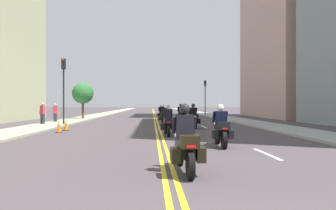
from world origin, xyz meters
TOP-DOWN VIEW (x-y plane):
  - ground_plane at (0.00, 48.00)m, footprint 264.00×264.00m
  - sidewalk_left at (-8.10, 48.00)m, footprint 2.83×144.00m
  - sidewalk_right at (8.10, 48.00)m, footprint 2.83×144.00m
  - centreline_yellow_inner at (-0.12, 48.00)m, footprint 0.12×132.00m
  - centreline_yellow_outer at (0.12, 48.00)m, footprint 0.12×132.00m
  - lane_dashes_white at (3.34, 29.00)m, footprint 0.14×56.40m
  - motorcycle_0 at (0.39, 5.33)m, footprint 0.78×2.22m
  - motorcycle_1 at (2.24, 9.79)m, footprint 0.78×2.13m
  - motorcycle_2 at (0.40, 14.11)m, footprint 0.78×2.27m
  - motorcycle_3 at (2.40, 18.80)m, footprint 0.78×2.13m
  - motorcycle_4 at (0.50, 23.22)m, footprint 0.77×2.17m
  - motorcycle_5 at (2.39, 27.90)m, footprint 0.78×2.24m
  - motorcycle_6 at (0.61, 31.95)m, footprint 0.76×2.15m
  - traffic_cone_0 at (-5.71, 16.11)m, footprint 0.34×0.34m
  - traffic_cone_2 at (-5.68, 17.52)m, footprint 0.36×0.36m
  - traffic_light_near at (-7.09, 22.02)m, footprint 0.28×0.38m
  - traffic_light_far at (7.09, 41.39)m, footprint 0.28×0.38m
  - pedestrian_0 at (-8.77, 25.51)m, footprint 0.50×0.28m
  - pedestrian_1 at (-8.77, 22.34)m, footprint 0.49×0.39m
  - street_tree_0 at (-7.75, 31.68)m, footprint 2.25×2.25m

SIDE VIEW (x-z plane):
  - ground_plane at x=0.00m, z-range 0.00..0.00m
  - centreline_yellow_inner at x=-0.12m, z-range 0.00..0.01m
  - centreline_yellow_outer at x=0.12m, z-range 0.00..0.01m
  - lane_dashes_white at x=3.34m, z-range 0.00..0.01m
  - sidewalk_left at x=-8.10m, z-range 0.00..0.12m
  - sidewalk_right at x=8.10m, z-range 0.00..0.12m
  - traffic_cone_2 at x=-5.68m, z-range 0.00..0.75m
  - traffic_cone_0 at x=-5.71m, z-range 0.00..0.77m
  - motorcycle_2 at x=0.40m, z-range -0.18..1.47m
  - motorcycle_1 at x=2.24m, z-range -0.16..1.46m
  - motorcycle_6 at x=0.61m, z-range -0.16..1.46m
  - motorcycle_4 at x=0.50m, z-range -0.16..1.47m
  - motorcycle_0 at x=0.39m, z-range -0.16..1.47m
  - motorcycle_3 at x=2.40m, z-range -0.17..1.51m
  - motorcycle_5 at x=2.39m, z-range -0.15..1.52m
  - pedestrian_0 at x=-8.77m, z-range 0.03..1.71m
  - pedestrian_1 at x=-8.77m, z-range 0.03..1.80m
  - street_tree_0 at x=-7.75m, z-range 0.82..4.75m
  - traffic_light_far at x=7.09m, z-range 0.92..5.88m
  - traffic_light_near at x=-7.09m, z-range 0.96..6.04m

